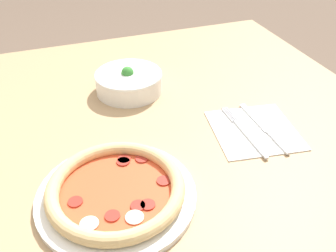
# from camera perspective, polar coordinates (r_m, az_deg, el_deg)

# --- Properties ---
(dining_table) EXTENTS (1.38, 1.01, 0.77)m
(dining_table) POSITION_cam_1_polar(r_m,az_deg,el_deg) (0.93, -9.62, -5.15)
(dining_table) COLOR tan
(dining_table) RESTS_ON ground_plane
(pizza) EXTENTS (0.29, 0.29, 0.04)m
(pizza) POSITION_cam_1_polar(r_m,az_deg,el_deg) (0.69, -7.91, -9.80)
(pizza) COLOR white
(pizza) RESTS_ON dining_table
(bowl) EXTENTS (0.18, 0.18, 0.07)m
(bowl) POSITION_cam_1_polar(r_m,az_deg,el_deg) (0.99, -6.02, 6.91)
(bowl) COLOR white
(bowl) RESTS_ON dining_table
(napkin) EXTENTS (0.21, 0.21, 0.00)m
(napkin) POSITION_cam_1_polar(r_m,az_deg,el_deg) (0.87, 12.99, -0.60)
(napkin) COLOR white
(napkin) RESTS_ON dining_table
(fork) EXTENTS (0.02, 0.20, 0.00)m
(fork) POSITION_cam_1_polar(r_m,az_deg,el_deg) (0.86, 11.51, -0.85)
(fork) COLOR silver
(fork) RESTS_ON napkin
(knife) EXTENTS (0.02, 0.20, 0.01)m
(knife) POSITION_cam_1_polar(r_m,az_deg,el_deg) (0.88, 14.59, -0.44)
(knife) COLOR silver
(knife) RESTS_ON napkin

